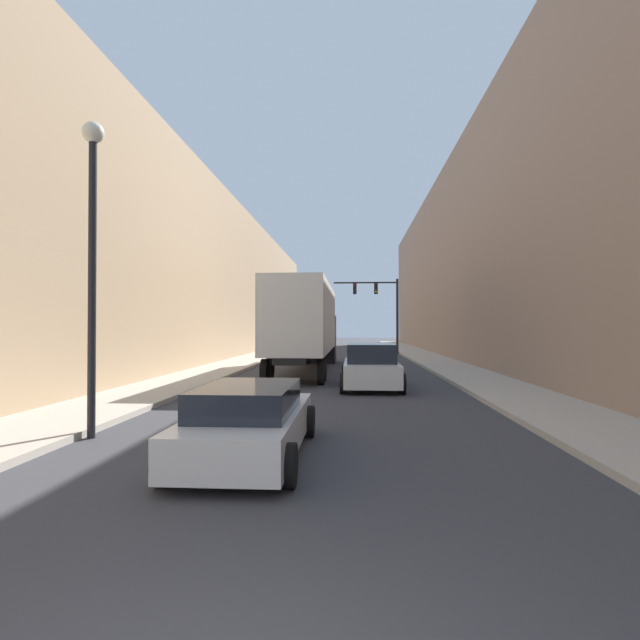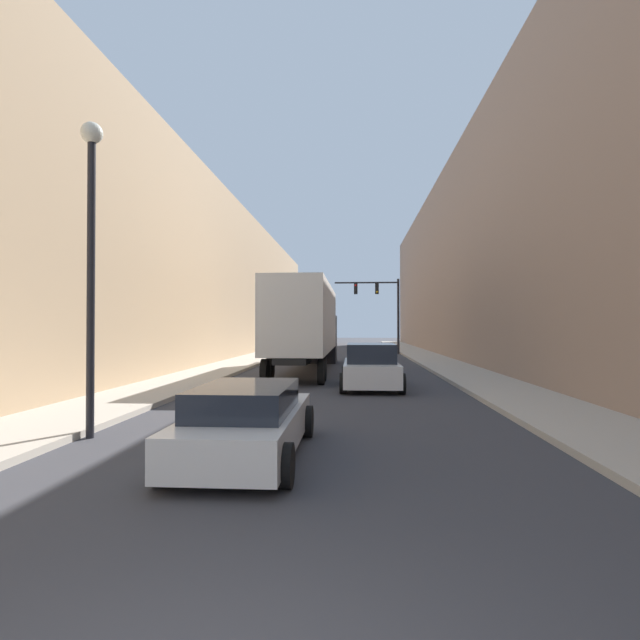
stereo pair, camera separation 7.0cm
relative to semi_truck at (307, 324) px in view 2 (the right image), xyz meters
name	(u,v)px [view 2 (the right image)]	position (x,y,z in m)	size (l,w,h in m)	color
sidewalk_right	(436,361)	(7.56, 6.95, -2.34)	(2.74, 80.00, 0.15)	#B2A899
sidewalk_left	(249,360)	(-4.47, 6.95, -2.34)	(2.74, 80.00, 0.15)	#B2A899
building_right	(505,253)	(11.92, 6.95, 4.54)	(6.00, 80.00, 13.91)	#997A66
building_left	(184,276)	(-8.84, 6.95, 3.21)	(6.00, 80.00, 11.25)	tan
semi_truck	(307,324)	(0.00, 0.00, 0.00)	(2.52, 14.39, 4.26)	silver
sedan_car	(247,422)	(0.56, -16.72, -1.80)	(1.99, 4.56, 1.27)	silver
suv_car	(371,367)	(3.01, -6.82, -1.64)	(2.19, 4.59, 1.64)	silver
traffic_signal_gantry	(383,302)	(4.80, 16.52, 1.87)	(5.40, 0.35, 6.25)	black
street_lamp	(91,233)	(-2.95, -15.48, 1.75)	(0.44, 0.44, 6.45)	black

